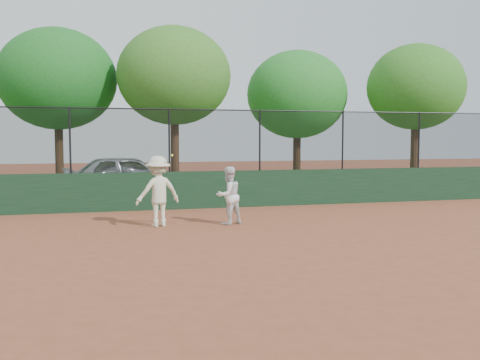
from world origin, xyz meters
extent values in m
plane|color=brown|center=(0.00, 0.00, 0.00)|extent=(80.00, 80.00, 0.00)
cube|color=#1A3921|center=(0.00, 6.00, 0.60)|extent=(26.00, 0.20, 1.20)
cube|color=#32581B|center=(0.00, 12.00, 0.00)|extent=(36.00, 12.00, 0.01)
imported|color=#ADB2B7|center=(-1.57, 9.56, 0.83)|extent=(4.97, 2.23, 1.66)
imported|color=white|center=(0.60, 2.62, 0.76)|extent=(0.91, 0.82, 1.52)
imported|color=beige|center=(-1.23, 2.76, 0.91)|extent=(1.31, 0.98, 1.81)
sphere|color=#EFFC38|center=(-0.91, 2.38, 1.84)|extent=(0.06, 0.06, 0.06)
cube|color=black|center=(0.00, 6.00, 2.20)|extent=(26.00, 0.02, 2.00)
cylinder|color=black|center=(0.00, 6.00, 3.18)|extent=(26.00, 0.04, 0.04)
cylinder|color=black|center=(-3.50, 6.00, 2.20)|extent=(0.06, 0.06, 2.00)
cylinder|color=black|center=(-0.50, 6.00, 2.20)|extent=(0.06, 0.06, 2.00)
cylinder|color=black|center=(2.50, 6.00, 2.20)|extent=(0.06, 0.06, 2.00)
cylinder|color=black|center=(5.50, 6.00, 2.20)|extent=(0.06, 0.06, 2.00)
cylinder|color=black|center=(8.50, 6.00, 2.20)|extent=(0.06, 0.06, 2.00)
cylinder|color=#402816|center=(-4.28, 13.27, 1.43)|extent=(0.36, 0.36, 2.86)
ellipsoid|color=#1A5C1D|center=(-4.28, 13.27, 4.78)|extent=(4.99, 4.54, 4.31)
cylinder|color=#4D2E1B|center=(0.49, 11.74, 1.52)|extent=(0.36, 0.36, 3.04)
ellipsoid|color=#366821|center=(0.49, 11.74, 4.89)|extent=(4.79, 4.35, 4.13)
cylinder|color=#372112|center=(6.44, 12.81, 1.24)|extent=(0.36, 0.36, 2.47)
ellipsoid|color=#236C23|center=(6.44, 12.81, 4.31)|extent=(4.76, 4.33, 4.11)
cylinder|color=#452A18|center=(11.42, 10.75, 1.43)|extent=(0.36, 0.36, 2.86)
ellipsoid|color=#2F6A1E|center=(11.42, 10.75, 4.60)|extent=(4.51, 4.10, 3.89)
camera|label=1|loc=(-2.73, -10.95, 2.26)|focal=40.00mm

